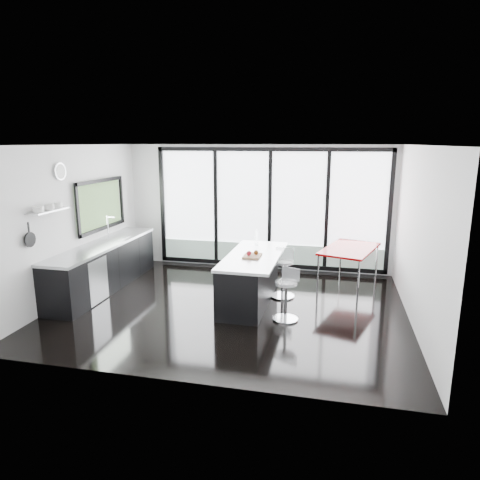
% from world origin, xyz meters
% --- Properties ---
extents(floor, '(6.00, 5.00, 0.00)m').
position_xyz_m(floor, '(0.00, 0.00, 0.00)').
color(floor, black).
rests_on(floor, ground).
extents(ceiling, '(6.00, 5.00, 0.00)m').
position_xyz_m(ceiling, '(0.00, 0.00, 2.80)').
color(ceiling, white).
rests_on(ceiling, wall_back).
extents(wall_back, '(6.00, 0.09, 2.80)m').
position_xyz_m(wall_back, '(0.27, 2.47, 1.27)').
color(wall_back, silver).
rests_on(wall_back, ground).
extents(wall_front, '(6.00, 0.00, 2.80)m').
position_xyz_m(wall_front, '(0.00, -2.50, 1.40)').
color(wall_front, silver).
rests_on(wall_front, ground).
extents(wall_left, '(0.26, 5.00, 2.80)m').
position_xyz_m(wall_left, '(-2.97, 0.27, 1.56)').
color(wall_left, silver).
rests_on(wall_left, ground).
extents(wall_right, '(0.00, 5.00, 2.80)m').
position_xyz_m(wall_right, '(3.00, 0.00, 1.40)').
color(wall_right, silver).
rests_on(wall_right, ground).
extents(counter_cabinets, '(0.69, 3.24, 1.36)m').
position_xyz_m(counter_cabinets, '(-2.67, 0.40, 0.46)').
color(counter_cabinets, black).
rests_on(counter_cabinets, floor).
extents(island, '(0.95, 2.19, 1.16)m').
position_xyz_m(island, '(0.28, 0.33, 0.45)').
color(island, black).
rests_on(island, floor).
extents(bar_stool_near, '(0.55, 0.55, 0.66)m').
position_xyz_m(bar_stool_near, '(1.01, -0.37, 0.33)').
color(bar_stool_near, silver).
rests_on(bar_stool_near, floor).
extents(bar_stool_far, '(0.48, 0.48, 0.71)m').
position_xyz_m(bar_stool_far, '(0.83, 0.69, 0.36)').
color(bar_stool_far, silver).
rests_on(bar_stool_far, floor).
extents(red_table, '(1.28, 1.71, 0.81)m').
position_xyz_m(red_table, '(2.04, 1.54, 0.41)').
color(red_table, '#8C0406').
rests_on(red_table, floor).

